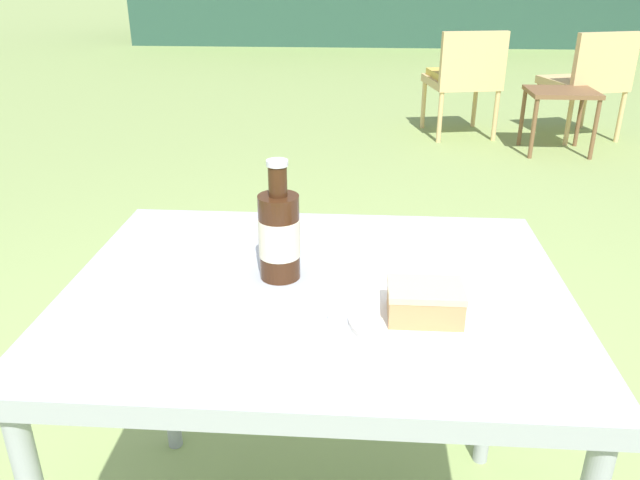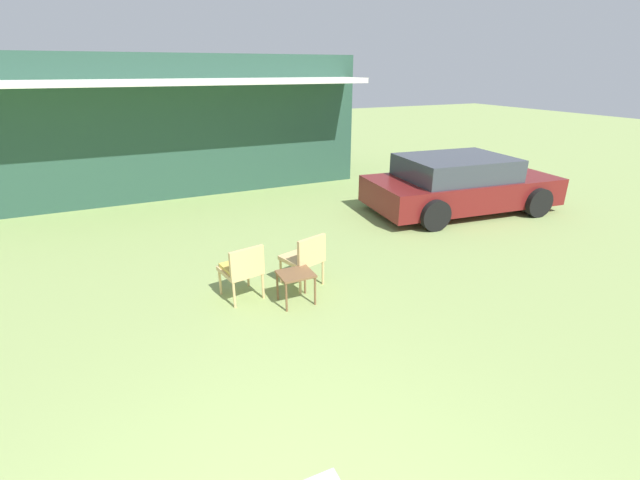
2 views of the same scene
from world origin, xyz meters
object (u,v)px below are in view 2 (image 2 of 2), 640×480
parked_car (459,184)px  wicker_chair_cushioned (242,268)px  garden_side_table (296,277)px  wicker_chair_plain (305,256)px

parked_car → wicker_chair_cushioned: size_ratio=5.35×
parked_car → garden_side_table: bearing=-149.0°
wicker_chair_cushioned → wicker_chair_plain: (0.94, -0.02, 0.00)m
wicker_chair_plain → parked_car: bearing=-174.3°
parked_car → wicker_chair_cushioned: (-5.52, -1.89, -0.13)m
wicker_chair_plain → garden_side_table: size_ratio=1.75×
wicker_chair_plain → garden_side_table: bearing=35.4°
wicker_chair_cushioned → garden_side_table: 0.76m
wicker_chair_cushioned → wicker_chair_plain: bearing=167.9°
parked_car → wicker_chair_plain: 4.97m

